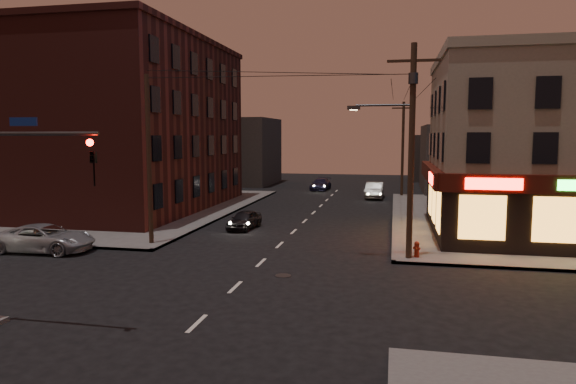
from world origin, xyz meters
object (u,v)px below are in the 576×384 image
(sedan_near, at_px, (244,220))
(sedan_far, at_px, (321,184))
(suv_cross, at_px, (45,238))
(fire_hydrant, at_px, (417,248))
(sedan_mid, at_px, (375,190))

(sedan_near, bearing_deg, sedan_far, 92.04)
(suv_cross, relative_size, sedan_far, 1.17)
(suv_cross, height_order, sedan_near, suv_cross)
(suv_cross, xyz_separation_m, sedan_near, (8.20, 8.31, -0.11))
(sedan_far, distance_m, fire_hydrant, 31.81)
(sedan_near, relative_size, fire_hydrant, 4.48)
(sedan_mid, relative_size, sedan_far, 1.06)
(suv_cross, relative_size, fire_hydrant, 6.54)
(suv_cross, bearing_deg, fire_hydrant, -86.14)
(sedan_near, relative_size, sedan_far, 0.80)
(sedan_far, bearing_deg, fire_hydrant, -69.55)
(sedan_mid, height_order, sedan_far, sedan_mid)
(suv_cross, height_order, sedan_mid, sedan_mid)
(sedan_mid, bearing_deg, suv_cross, -119.45)
(sedan_mid, xyz_separation_m, sedan_far, (-6.06, 6.18, -0.13))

